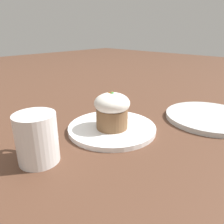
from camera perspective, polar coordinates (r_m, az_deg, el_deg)
The scene contains 6 objects.
ground_plane at distance 0.61m, azimuth -0.01°, elevation -4.75°, with size 4.00×4.00×0.00m, color #513323.
dessert_plate at distance 0.60m, azimuth -0.01°, elevation -4.20°, with size 0.24×0.24×0.01m.
carrot_cake at distance 0.57m, azimuth -0.00°, elevation 0.55°, with size 0.09×0.09×0.10m.
spoon at distance 0.61m, azimuth -0.33°, elevation -2.99°, with size 0.04×0.14×0.01m.
coffee_cup at distance 0.48m, azimuth -19.12°, elevation -6.43°, with size 0.12×0.08×0.11m.
side_plate at distance 0.74m, azimuth 24.07°, elevation -1.22°, with size 0.26×0.26×0.01m.
Camera 1 is at (-0.37, 0.40, 0.26)m, focal length 35.00 mm.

